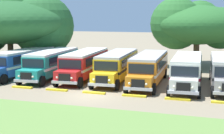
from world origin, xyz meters
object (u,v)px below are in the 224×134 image
object	(u,v)px
parked_bus_slot_4	(149,67)
broad_shade_tree	(196,25)
parked_bus_slot_1	(52,62)
secondary_tree	(13,22)
parked_bus_slot_2	(85,63)
parked_bus_slot_0	(23,61)
parked_bus_slot_5	(187,69)
parked_bus_slot_3	(117,65)

from	to	relation	value
parked_bus_slot_4	broad_shade_tree	xyz separation A→B (m)	(3.16, 12.86, 3.85)
parked_bus_slot_1	secondary_tree	distance (m)	11.29
parked_bus_slot_1	secondary_tree	bearing A→B (deg)	-128.63
parked_bus_slot_2	parked_bus_slot_0	bearing A→B (deg)	-89.46
parked_bus_slot_2	secondary_tree	world-z (taller)	secondary_tree
parked_bus_slot_1	parked_bus_slot_4	xyz separation A→B (m)	(10.66, -0.09, 0.00)
parked_bus_slot_2	parked_bus_slot_4	world-z (taller)	same
parked_bus_slot_0	broad_shade_tree	distance (m)	21.96
broad_shade_tree	secondary_tree	world-z (taller)	secondary_tree
broad_shade_tree	secondary_tree	distance (m)	23.53
parked_bus_slot_0	parked_bus_slot_4	distance (m)	14.17
parked_bus_slot_2	parked_bus_slot_4	bearing A→B (deg)	80.75
parked_bus_slot_5	broad_shade_tree	distance (m)	13.62
parked_bus_slot_3	parked_bus_slot_2	bearing A→B (deg)	-93.21
parked_bus_slot_1	parked_bus_slot_4	distance (m)	10.66
parked_bus_slot_5	parked_bus_slot_3	bearing A→B (deg)	-100.31
parked_bus_slot_0	broad_shade_tree	world-z (taller)	broad_shade_tree
parked_bus_slot_2	secondary_tree	xyz separation A→B (m)	(-12.31, 5.42, 4.14)
parked_bus_slot_5	parked_bus_slot_4	bearing A→B (deg)	-96.68
parked_bus_slot_2	parked_bus_slot_4	distance (m)	7.06
parked_bus_slot_5	secondary_tree	distance (m)	24.17
parked_bus_slot_3	parked_bus_slot_5	bearing A→B (deg)	79.14
parked_bus_slot_0	secondary_tree	bearing A→B (deg)	-138.10
parked_bus_slot_1	parked_bus_slot_5	size ratio (longest dim) A/B	1.00
parked_bus_slot_2	secondary_tree	distance (m)	14.07
parked_bus_slot_4	parked_bus_slot_2	bearing A→B (deg)	-98.02
parked_bus_slot_3	parked_bus_slot_5	world-z (taller)	same
parked_bus_slot_0	parked_bus_slot_5	world-z (taller)	same
parked_bus_slot_3	secondary_tree	distance (m)	17.25
parked_bus_slot_0	secondary_tree	distance (m)	8.99
parked_bus_slot_4	broad_shade_tree	size ratio (longest dim) A/B	0.93
parked_bus_slot_1	parked_bus_slot_5	world-z (taller)	same
parked_bus_slot_0	parked_bus_slot_1	distance (m)	3.51
parked_bus_slot_3	broad_shade_tree	bearing A→B (deg)	147.23
parked_bus_slot_0	parked_bus_slot_1	world-z (taller)	same
broad_shade_tree	parked_bus_slot_2	bearing A→B (deg)	-129.68
parked_bus_slot_4	secondary_tree	bearing A→B (deg)	-110.61
secondary_tree	parked_bus_slot_4	bearing A→B (deg)	-17.22
parked_bus_slot_3	parked_bus_slot_5	distance (m)	7.18
parked_bus_slot_0	parked_bus_slot_1	xyz separation A→B (m)	(3.51, 0.16, 0.00)
parked_bus_slot_1	parked_bus_slot_3	size ratio (longest dim) A/B	1.00
parked_bus_slot_0	parked_bus_slot_2	bearing A→B (deg)	96.58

